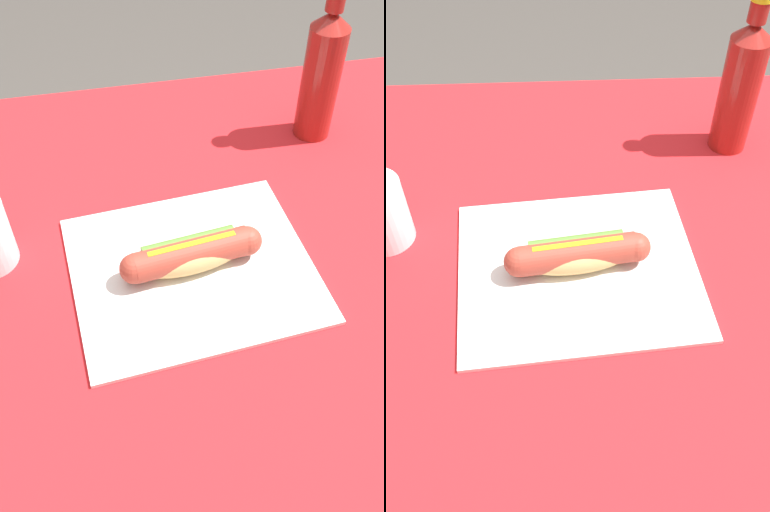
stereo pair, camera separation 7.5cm
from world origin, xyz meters
TOP-DOWN VIEW (x-y plane):
  - ground_plane at (0.00, 0.00)m, footprint 6.00×6.00m
  - dining_table at (0.00, 0.00)m, footprint 1.03×0.95m
  - paper_wrapper at (-0.07, -0.01)m, footprint 0.35×0.31m
  - hot_dog at (-0.07, -0.01)m, footprint 0.20×0.07m
  - soda_bottle at (0.20, 0.26)m, footprint 0.06×0.06m

SIDE VIEW (x-z plane):
  - ground_plane at x=0.00m, z-range 0.00..0.00m
  - dining_table at x=0.00m, z-range 0.24..1.00m
  - paper_wrapper at x=-0.07m, z-range 0.76..0.76m
  - hot_dog at x=-0.07m, z-range 0.76..0.81m
  - soda_bottle at x=0.20m, z-range 0.74..1.00m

